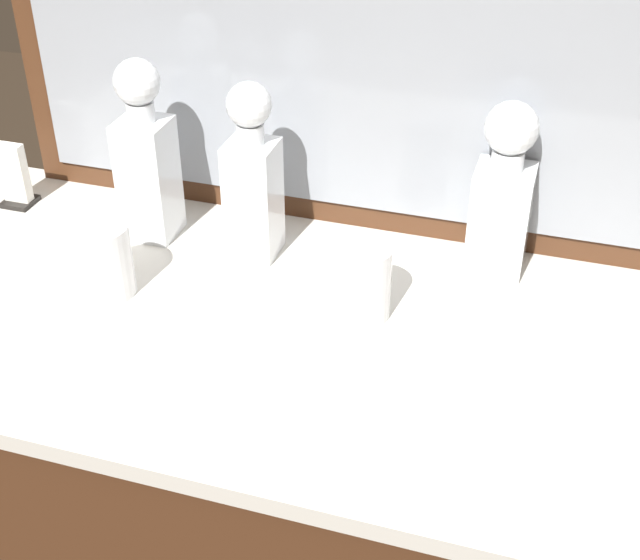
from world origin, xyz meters
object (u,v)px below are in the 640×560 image
Objects in this scene: crystal_tumbler_front at (102,262)px; napkin_holder at (15,179)px; crystal_tumbler_far_right at (361,284)px; crystal_decanter_front at (253,188)px; crystal_decanter_center at (502,205)px; crystal_decanter_right at (147,168)px.

crystal_tumbler_front is 0.99× the size of napkin_holder.
crystal_tumbler_far_right is 0.65m from napkin_holder.
crystal_decanter_center is (0.36, 0.07, -0.00)m from crystal_decanter_front.
crystal_tumbler_front is 0.37m from crystal_tumbler_far_right.
crystal_tumbler_front is at bearing -135.58° from crystal_decanter_front.
crystal_decanter_center is (0.53, 0.06, -0.01)m from crystal_decanter_right.
crystal_decanter_center is 0.58m from crystal_tumbler_front.
crystal_decanter_right is (-0.18, 0.01, 0.01)m from crystal_decanter_front.
crystal_tumbler_front is at bearing -88.00° from crystal_decanter_right.
crystal_decanter_front is 2.52× the size of crystal_tumbler_front.
crystal_decanter_front is 0.18m from crystal_decanter_right.
crystal_decanter_front is 0.44m from napkin_holder.
crystal_tumbler_front is (0.01, -0.17, -0.07)m from crystal_decanter_right.
crystal_tumbler_far_right is (0.37, 0.06, -0.00)m from crystal_tumbler_front.
crystal_decanter_right is 1.09× the size of crystal_decanter_center.
crystal_decanter_right is at bearing -4.19° from napkin_holder.
crystal_decanter_right is at bearing 178.17° from crystal_decanter_front.
crystal_decanter_center reaches higher than crystal_tumbler_far_right.
crystal_decanter_front is at bearing -169.35° from crystal_decanter_center.
napkin_holder is at bearing 176.76° from crystal_decanter_front.
crystal_decanter_front is at bearing 150.83° from crystal_tumbler_far_right.
crystal_decanter_center is 0.80m from napkin_holder.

